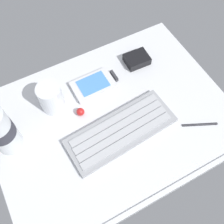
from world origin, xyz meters
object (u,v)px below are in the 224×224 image
keyboard (120,131)px  charger_block (137,59)px  handheld_device (95,84)px  trackball_mouse (80,112)px  juice_cup (51,98)px  stylus_pen (200,124)px

keyboard → charger_block: 24.25cm
handheld_device → trackball_mouse: bearing=-139.7°
juice_cup → trackball_mouse: size_ratio=3.86×
charger_block → stylus_pen: bearing=-81.6°
handheld_device → charger_block: bearing=7.2°
charger_block → keyboard: bearing=-130.9°
juice_cup → charger_block: size_ratio=1.21×
keyboard → stylus_pen: (19.76, -8.08, -0.46)cm
handheld_device → stylus_pen: (18.96, -24.52, -0.38)cm
keyboard → charger_block: bearing=49.1°
keyboard → handheld_device: size_ratio=2.31×
juice_cup → charger_block: juice_cup is taller
juice_cup → stylus_pen: size_ratio=0.89×
handheld_device → trackball_mouse: size_ratio=5.85×
juice_cup → stylus_pen: bearing=-36.6°
charger_block → trackball_mouse: bearing=-159.7°
juice_cup → handheld_device: bearing=3.0°
juice_cup → stylus_pen: 40.16cm
juice_cup → charger_block: (28.23, 2.60, -2.71)cm
handheld_device → charger_block: size_ratio=1.84×
charger_block → stylus_pen: 26.72cm
juice_cup → stylus_pen: (32.13, -23.82, -3.56)cm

